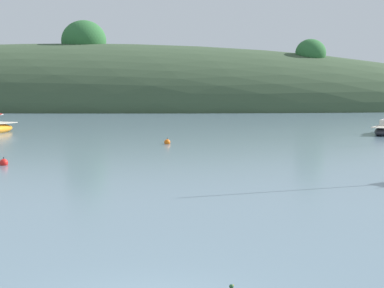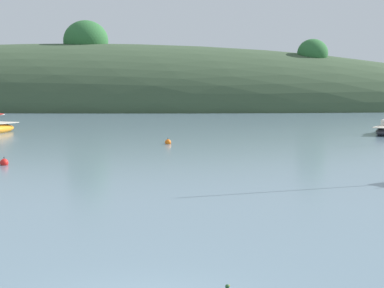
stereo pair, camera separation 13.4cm
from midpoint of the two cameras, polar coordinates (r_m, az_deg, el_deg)
far_shoreline_hill at (r=106.31m, az=-11.90°, el=3.41°), size 150.00×36.00×26.01m
mooring_buoy_channel at (r=32.73m, az=-17.63°, el=-1.73°), size 0.44×0.44×0.54m
mooring_buoy_inner at (r=42.21m, az=-2.47°, el=0.17°), size 0.44×0.44×0.54m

